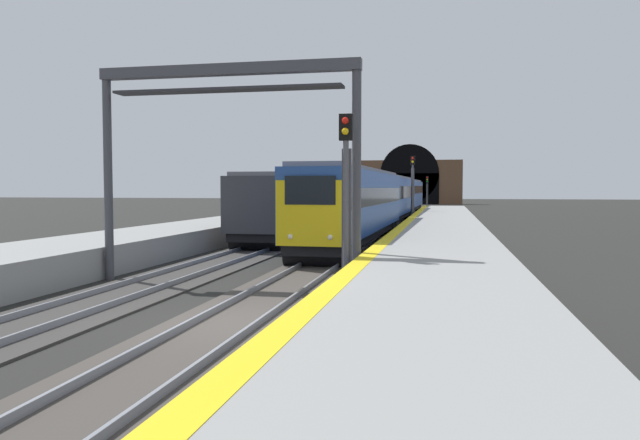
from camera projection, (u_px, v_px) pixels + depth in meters
ground_plane at (231, 324)px, 13.57m from camera, size 320.00×320.00×0.00m
platform_right at (432, 309)px, 12.66m from camera, size 112.00×4.41×1.07m
platform_right_edge_strip at (340, 280)px, 13.02m from camera, size 112.00×0.50×0.01m
track_main_line at (231, 323)px, 13.57m from camera, size 160.00×2.90×0.21m
track_adjacent_line at (61, 315)px, 14.43m from camera, size 160.00×3.04×0.21m
train_main_approaching at (390, 197)px, 51.89m from camera, size 60.77×3.12×4.03m
train_adjacent_platform at (333, 198)px, 48.94m from camera, size 42.34×2.87×4.70m
railway_signal_near at (346, 189)px, 17.43m from camera, size 0.39×0.38×5.13m
railway_signal_mid at (413, 184)px, 51.77m from camera, size 0.39×0.38×5.74m
railway_signal_far at (427, 189)px, 91.43m from camera, size 0.39×0.38×4.80m
overhead_signal_gantry at (226, 118)px, 19.14m from camera, size 0.70×8.53×6.91m
tunnel_portal at (410, 182)px, 115.63m from camera, size 2.66×19.47×11.24m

